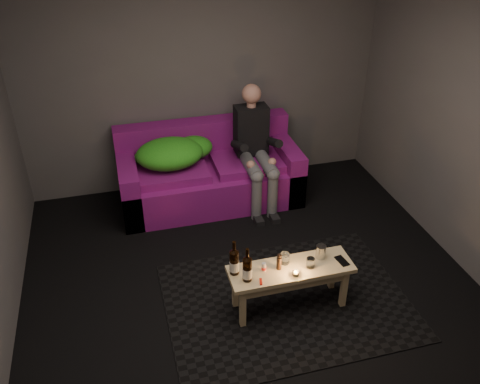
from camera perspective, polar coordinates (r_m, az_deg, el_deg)
The scene contains 17 objects.
floor at distance 4.49m, azimuth 2.19°, elevation -12.61°, with size 4.50×4.50×0.00m, color black.
room at distance 3.95m, azimuth 0.68°, elevation 9.56°, with size 4.50×4.50×4.50m.
rug at distance 4.53m, azimuth 5.25°, elevation -12.09°, with size 2.07×1.51×0.01m, color black.
sofa at distance 5.71m, azimuth -3.52°, elevation 1.98°, with size 1.97×0.89×0.85m.
green_blanket at distance 5.50m, azimuth -7.51°, elevation 4.42°, with size 0.87×0.59×0.30m.
person at distance 5.50m, azimuth 1.71°, elevation 5.22°, with size 0.35×0.82×1.31m.
coffee_table at distance 4.27m, azimuth 5.70°, elevation -9.21°, with size 1.04×0.33×0.42m.
beer_bottle_a at distance 4.07m, azimuth -0.65°, elevation -7.84°, with size 0.08×0.08×0.31m.
beer_bottle_b at distance 4.01m, azimuth 0.82°, elevation -8.61°, with size 0.08×0.08×0.31m.
salt_shaker at distance 4.15m, azimuth 2.69°, elevation -8.41°, with size 0.04×0.04×0.08m, color silver.
pepper_mill at distance 4.16m, azimuth 4.41°, elevation -7.98°, with size 0.04×0.04×0.12m, color black.
tumbler_back at distance 4.23m, azimuth 5.06°, elevation -7.42°, with size 0.08×0.08×0.09m, color white.
tealight at distance 4.14m, azimuth 6.26°, elevation -9.05°, with size 0.06×0.06×0.04m.
tumbler_front at distance 4.22m, azimuth 7.92°, elevation -7.87°, with size 0.07×0.07×0.09m, color white.
steel_cup at distance 4.32m, azimuth 9.06°, elevation -6.64°, with size 0.09×0.09×0.12m, color #A8ACAF.
smartphone at distance 4.34m, azimuth 11.37°, elevation -7.59°, with size 0.07×0.14×0.01m, color black.
red_lighter at distance 4.06m, azimuth 2.35°, elevation -10.03°, with size 0.02×0.07×0.01m, color #B7170B.
Camera 1 is at (-0.99, -3.05, 3.13)m, focal length 38.00 mm.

